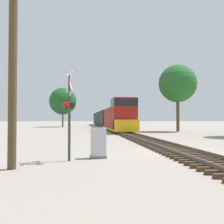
{
  "coord_description": "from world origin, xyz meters",
  "views": [
    {
      "loc": [
        -5.54,
        -14.38,
        1.94
      ],
      "look_at": [
        -2.99,
        7.84,
        2.53
      ],
      "focal_mm": 42.0,
      "sensor_mm": 36.0,
      "label": 1
    }
  ],
  "objects_px": {
    "freight_train": "(106,119)",
    "tree_mid_background": "(178,84)",
    "utility_pole": "(13,60)",
    "tree_deep_background": "(63,101)",
    "relay_cabinet": "(98,143)",
    "crossing_signal_near": "(69,109)"
  },
  "relations": [
    {
      "from": "freight_train",
      "to": "tree_mid_background",
      "type": "xyz_separation_m",
      "value": [
        9.14,
        -22.54,
        5.37
      ]
    },
    {
      "from": "tree_deep_background",
      "to": "freight_train",
      "type": "bearing_deg",
      "value": -15.77
    },
    {
      "from": "tree_deep_background",
      "to": "relay_cabinet",
      "type": "bearing_deg",
      "value": -83.95
    },
    {
      "from": "freight_train",
      "to": "tree_mid_background",
      "type": "bearing_deg",
      "value": -67.94
    },
    {
      "from": "crossing_signal_near",
      "to": "relay_cabinet",
      "type": "relative_size",
      "value": 2.76
    },
    {
      "from": "tree_deep_background",
      "to": "tree_mid_background",
      "type": "bearing_deg",
      "value": -52.78
    },
    {
      "from": "crossing_signal_near",
      "to": "tree_deep_background",
      "type": "bearing_deg",
      "value": 166.87
    },
    {
      "from": "tree_mid_background",
      "to": "tree_deep_background",
      "type": "distance_m",
      "value": 31.93
    },
    {
      "from": "relay_cabinet",
      "to": "tree_mid_background",
      "type": "height_order",
      "value": "tree_mid_background"
    },
    {
      "from": "relay_cabinet",
      "to": "tree_deep_background",
      "type": "distance_m",
      "value": 51.84
    },
    {
      "from": "utility_pole",
      "to": "tree_deep_background",
      "type": "distance_m",
      "value": 53.81
    },
    {
      "from": "crossing_signal_near",
      "to": "tree_mid_background",
      "type": "xyz_separation_m",
      "value": [
        15.28,
        26.55,
        4.96
      ]
    },
    {
      "from": "utility_pole",
      "to": "tree_deep_background",
      "type": "xyz_separation_m",
      "value": [
        -1.94,
        53.73,
        1.98
      ]
    },
    {
      "from": "tree_deep_background",
      "to": "utility_pole",
      "type": "bearing_deg",
      "value": -87.93
    },
    {
      "from": "freight_train",
      "to": "utility_pole",
      "type": "xyz_separation_m",
      "value": [
        -8.23,
        -50.86,
        2.25
      ]
    },
    {
      "from": "tree_mid_background",
      "to": "tree_deep_background",
      "type": "height_order",
      "value": "tree_mid_background"
    },
    {
      "from": "freight_train",
      "to": "tree_mid_background",
      "type": "relative_size",
      "value": 5.98
    },
    {
      "from": "freight_train",
      "to": "relay_cabinet",
      "type": "height_order",
      "value": "freight_train"
    },
    {
      "from": "crossing_signal_near",
      "to": "utility_pole",
      "type": "height_order",
      "value": "utility_pole"
    },
    {
      "from": "relay_cabinet",
      "to": "freight_train",
      "type": "bearing_deg",
      "value": 84.42
    },
    {
      "from": "freight_train",
      "to": "crossing_signal_near",
      "type": "height_order",
      "value": "freight_train"
    },
    {
      "from": "tree_mid_background",
      "to": "crossing_signal_near",
      "type": "bearing_deg",
      "value": -119.93
    }
  ]
}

